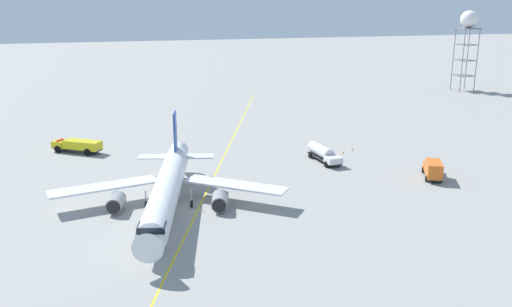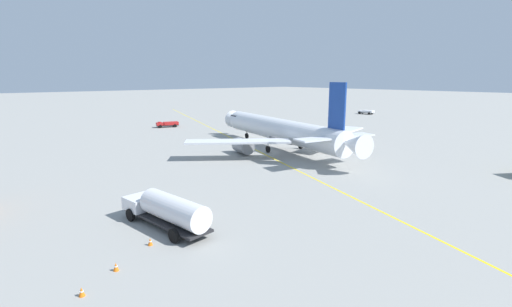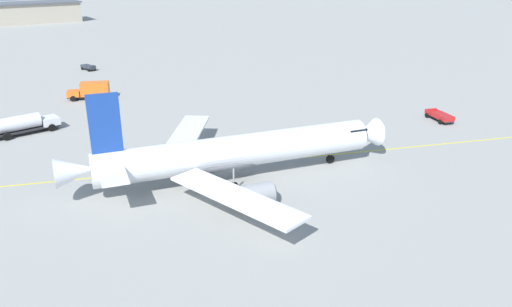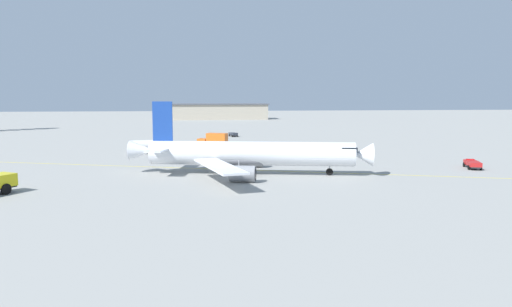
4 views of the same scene
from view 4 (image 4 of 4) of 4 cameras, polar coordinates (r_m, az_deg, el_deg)
The scene contains 11 objects.
ground_plane at distance 79.85m, azimuth -1.32°, elevation -2.23°, with size 600.00×600.00×0.00m, color gray.
airliner_main at distance 77.86m, azimuth -0.93°, elevation -0.13°, with size 34.40×38.39×11.49m.
baggage_truck_truck at distance 148.17m, azimuth -2.64°, elevation 2.25°, with size 4.37×2.70×1.22m.
catering_truck_truck at distance 121.98m, azimuth -4.83°, elevation 1.68°, with size 5.15×7.68×3.10m.
fuel_tanker_truck at distance 108.16m, azimuth -11.97°, elevation 0.85°, with size 3.89×9.62×2.87m.
ops_pickup_truck at distance 91.96m, azimuth 23.75°, elevation -1.10°, with size 5.62×3.40×1.41m.
terminal_shed at distance 251.89m, azimuth -4.65°, elevation 4.88°, with size 15.61×52.87×7.99m.
taxiway_centreline at distance 83.09m, azimuth -2.45°, elevation -1.87°, with size 59.21×172.83×0.01m.
safety_cone_near at distance 111.01m, azimuth -12.91°, elevation 0.31°, with size 0.36×0.36×0.55m.
safety_cone_mid at distance 114.42m, azimuth -13.73°, elevation 0.47°, with size 0.36×0.36×0.55m.
safety_cone_far at distance 117.06m, azimuth -14.33°, elevation 0.60°, with size 0.36×0.36×0.55m.
Camera 4 is at (78.47, -7.68, 12.61)m, focal length 34.60 mm.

